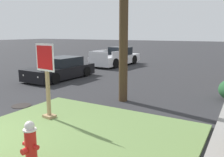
{
  "coord_description": "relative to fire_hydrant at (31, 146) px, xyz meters",
  "views": [
    {
      "loc": [
        5.61,
        -2.75,
        2.63
      ],
      "look_at": [
        1.39,
        4.54,
        1.0
      ],
      "focal_mm": 37.64,
      "sensor_mm": 36.0,
      "label": 1
    }
  ],
  "objects": [
    {
      "name": "stop_sign",
      "position": [
        -1.71,
        2.16,
        0.69
      ],
      "size": [
        0.8,
        0.32,
        2.26
      ],
      "color": "#A3845B",
      "rests_on": "grass_corner_patch"
    },
    {
      "name": "fire_hydrant",
      "position": [
        0.0,
        0.0,
        0.0
      ],
      "size": [
        0.38,
        0.34,
        0.94
      ],
      "color": "black",
      "rests_on": "grass_corner_patch"
    },
    {
      "name": "parked_sedan_black",
      "position": [
        -6.06,
        7.52,
        0.02
      ],
      "size": [
        2.05,
        4.41,
        1.25
      ],
      "color": "black",
      "rests_on": "ground"
    },
    {
      "name": "manhole_cover",
      "position": [
        -3.63,
        2.69,
        -0.52
      ],
      "size": [
        0.7,
        0.7,
        0.02
      ],
      "primitive_type": "cylinder",
      "color": "black",
      "rests_on": "ground"
    },
    {
      "name": "grass_corner_patch",
      "position": [
        -0.17,
        1.43,
        -0.49
      ],
      "size": [
        5.8,
        5.22,
        0.08
      ],
      "primitive_type": "cube",
      "color": "#668447",
      "rests_on": "ground"
    },
    {
      "name": "pickup_truck_white",
      "position": [
        -6.04,
        14.25,
        0.09
      ],
      "size": [
        2.23,
        5.14,
        1.48
      ],
      "color": "silver",
      "rests_on": "ground"
    }
  ]
}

